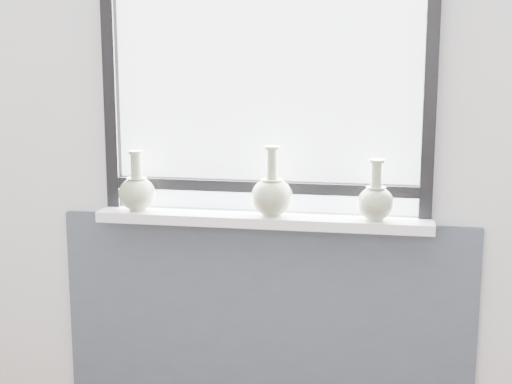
% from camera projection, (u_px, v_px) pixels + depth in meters
% --- Properties ---
extents(back_wall, '(3.60, 0.02, 2.60)m').
position_uv_depth(back_wall, '(267.00, 110.00, 3.10)').
color(back_wall, silver).
rests_on(back_wall, ground).
extents(apron_panel, '(1.70, 0.03, 0.86)m').
position_uv_depth(apron_panel, '(266.00, 321.00, 3.24)').
color(apron_panel, '#3E4B58').
rests_on(apron_panel, ground).
extents(windowsill, '(1.32, 0.18, 0.04)m').
position_uv_depth(windowsill, '(263.00, 219.00, 3.08)').
color(windowsill, white).
rests_on(windowsill, apron_panel).
extents(window, '(1.30, 0.06, 1.05)m').
position_uv_depth(window, '(266.00, 74.00, 3.03)').
color(window, black).
rests_on(window, windowsill).
extents(vase_a, '(0.15, 0.15, 0.24)m').
position_uv_depth(vase_a, '(137.00, 191.00, 3.13)').
color(vase_a, gray).
rests_on(vase_a, windowsill).
extents(vase_b, '(0.16, 0.16, 0.27)m').
position_uv_depth(vase_b, '(272.00, 194.00, 3.03)').
color(vase_b, gray).
rests_on(vase_b, windowsill).
extents(vase_c, '(0.14, 0.14, 0.23)m').
position_uv_depth(vase_c, '(376.00, 200.00, 2.97)').
color(vase_c, gray).
rests_on(vase_c, windowsill).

